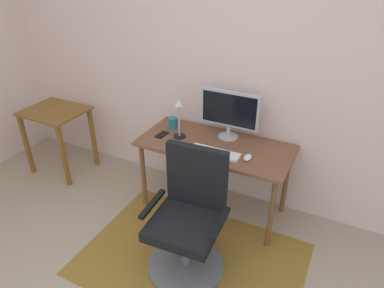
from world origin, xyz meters
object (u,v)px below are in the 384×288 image
(coffee_cup, at_px, (173,123))
(desk_lamp, at_px, (179,113))
(monitor, at_px, (230,111))
(office_chair, at_px, (188,227))
(desk, at_px, (215,151))
(side_table, at_px, (57,122))
(keyboard, at_px, (215,152))
(computer_mouse, at_px, (248,157))
(cell_phone, at_px, (162,135))

(coffee_cup, bearing_deg, desk_lamp, -42.68)
(monitor, bearing_deg, office_chair, -86.79)
(desk, bearing_deg, side_table, -176.14)
(desk, height_order, office_chair, office_chair)
(keyboard, xyz_separation_m, computer_mouse, (0.28, 0.03, 0.01))
(cell_phone, xyz_separation_m, desk_lamp, (0.16, 0.04, 0.23))
(coffee_cup, distance_m, side_table, 1.34)
(coffee_cup, bearing_deg, keyboard, -25.02)
(desk, height_order, cell_phone, cell_phone)
(office_chair, bearing_deg, desk, 94.68)
(side_table, bearing_deg, computer_mouse, 0.17)
(coffee_cup, relative_size, side_table, 0.15)
(desk, distance_m, side_table, 1.80)
(desk, xyz_separation_m, coffee_cup, (-0.48, 0.11, 0.13))
(coffee_cup, height_order, cell_phone, coffee_cup)
(keyboard, relative_size, coffee_cup, 4.03)
(monitor, bearing_deg, desk, -108.46)
(desk, relative_size, coffee_cup, 12.64)
(desk, height_order, monitor, monitor)
(desk, distance_m, coffee_cup, 0.51)
(office_chair, bearing_deg, cell_phone, 129.26)
(coffee_cup, relative_size, office_chair, 0.11)
(monitor, height_order, side_table, monitor)
(side_table, bearing_deg, cell_phone, 2.49)
(monitor, relative_size, cell_phone, 3.81)
(desk_lamp, distance_m, side_table, 1.50)
(keyboard, height_order, side_table, side_table)
(desk, height_order, keyboard, keyboard)
(desk, distance_m, desk_lamp, 0.47)
(keyboard, relative_size, office_chair, 0.43)
(computer_mouse, xyz_separation_m, office_chair, (-0.23, -0.61, -0.34))
(office_chair, distance_m, side_table, 2.00)
(office_chair, height_order, side_table, office_chair)
(office_chair, relative_size, side_table, 1.36)
(computer_mouse, height_order, side_table, computer_mouse)
(keyboard, bearing_deg, cell_phone, 171.75)
(desk, xyz_separation_m, monitor, (0.06, 0.17, 0.34))
(coffee_cup, xyz_separation_m, desk_lamp, (0.14, -0.13, 0.19))
(computer_mouse, height_order, coffee_cup, coffee_cup)
(monitor, xyz_separation_m, office_chair, (0.05, -0.89, -0.59))
(keyboard, bearing_deg, computer_mouse, 6.66)
(desk_lamp, relative_size, side_table, 0.51)
(computer_mouse, bearing_deg, keyboard, -173.34)
(computer_mouse, bearing_deg, office_chair, -110.89)
(keyboard, bearing_deg, monitor, 90.97)
(desk, distance_m, monitor, 0.38)
(monitor, bearing_deg, coffee_cup, -173.57)
(keyboard, relative_size, computer_mouse, 4.13)
(coffee_cup, height_order, side_table, coffee_cup)
(desk, height_order, desk_lamp, desk_lamp)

